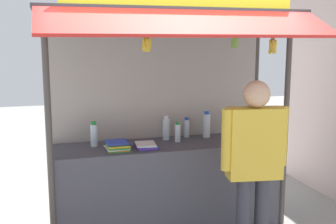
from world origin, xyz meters
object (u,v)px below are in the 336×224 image
at_px(water_bottle_center, 166,128).
at_px(banana_bunch_rightmost, 273,46).
at_px(water_bottle_far_left, 178,133).
at_px(magazine_stack_mid_left, 146,146).
at_px(banana_bunch_inner_right, 147,44).
at_px(vendor_person, 254,155).
at_px(water_bottle_left, 263,125).
at_px(water_bottle_right, 207,125).
at_px(water_bottle_back_left, 94,135).
at_px(banana_bunch_leftmost, 235,41).
at_px(water_bottle_back_right, 187,128).
at_px(magazine_stack_mid_right, 118,146).

relative_size(water_bottle_center, banana_bunch_rightmost, 0.88).
xyz_separation_m(water_bottle_far_left, banana_bunch_rightmost, (0.85, -0.48, 0.94)).
bearing_deg(water_bottle_center, magazine_stack_mid_left, -135.51).
distance_m(banana_bunch_inner_right, vendor_person, 1.43).
distance_m(water_bottle_center, banana_bunch_inner_right, 1.18).
bearing_deg(magazine_stack_mid_left, water_bottle_left, 5.83).
relative_size(water_bottle_far_left, water_bottle_left, 0.79).
bearing_deg(water_bottle_right, water_bottle_back_left, -176.98).
bearing_deg(banana_bunch_leftmost, magazine_stack_mid_left, 158.77).
relative_size(banana_bunch_inner_right, vendor_person, 0.16).
bearing_deg(water_bottle_back_right, magazine_stack_mid_right, -157.64).
distance_m(water_bottle_back_right, banana_bunch_inner_right, 1.33).
xyz_separation_m(water_bottle_back_left, water_bottle_far_left, (0.91, -0.06, -0.02)).
bearing_deg(banana_bunch_inner_right, water_bottle_left, 17.37).
relative_size(water_bottle_far_left, magazine_stack_mid_right, 0.82).
xyz_separation_m(banana_bunch_inner_right, banana_bunch_leftmost, (0.89, -0.00, 0.03)).
bearing_deg(banana_bunch_leftmost, water_bottle_back_right, 111.10).
bearing_deg(water_bottle_back_left, water_bottle_center, 5.69).
relative_size(water_bottle_back_right, water_bottle_left, 0.82).
xyz_separation_m(water_bottle_left, vendor_person, (-0.59, -0.91, -0.07)).
bearing_deg(water_bottle_back_left, vendor_person, -35.92).
xyz_separation_m(water_bottle_back_right, water_bottle_far_left, (-0.17, -0.20, -0.00)).
bearing_deg(water_bottle_far_left, water_bottle_back_right, 48.97).
distance_m(water_bottle_back_left, water_bottle_left, 1.95).
relative_size(magazine_stack_mid_left, vendor_person, 0.16).
height_order(water_bottle_center, magazine_stack_mid_right, water_bottle_center).
height_order(magazine_stack_mid_left, vendor_person, vendor_person).
distance_m(magazine_stack_mid_right, vendor_person, 1.38).
bearing_deg(banana_bunch_leftmost, banana_bunch_inner_right, 179.94).
distance_m(water_bottle_back_right, water_bottle_center, 0.27).
relative_size(water_bottle_far_left, banana_bunch_inner_right, 0.79).
xyz_separation_m(magazine_stack_mid_right, banana_bunch_rightmost, (1.54, -0.32, 1.01)).
distance_m(magazine_stack_mid_left, banana_bunch_rightmost, 1.65).
xyz_separation_m(water_bottle_back_left, water_bottle_right, (1.30, 0.07, 0.02)).
relative_size(water_bottle_center, water_bottle_right, 0.90).
distance_m(magazine_stack_mid_left, banana_bunch_inner_right, 1.09).
bearing_deg(banana_bunch_inner_right, water_bottle_right, 35.81).
xyz_separation_m(magazine_stack_mid_right, magazine_stack_mid_left, (0.29, 0.00, -0.02)).
distance_m(water_bottle_far_left, water_bottle_center, 0.17).
height_order(magazine_stack_mid_right, magazine_stack_mid_left, magazine_stack_mid_right).
distance_m(water_bottle_back_left, vendor_person, 1.68).
bearing_deg(vendor_person, banana_bunch_rightmost, 56.72).
relative_size(water_bottle_center, magazine_stack_mid_left, 0.99).
bearing_deg(water_bottle_center, water_bottle_back_right, 11.46).
distance_m(water_bottle_center, magazine_stack_mid_left, 0.44).
height_order(water_bottle_back_left, water_bottle_right, water_bottle_right).
bearing_deg(water_bottle_right, banana_bunch_leftmost, -86.22).
height_order(water_bottle_back_left, water_bottle_center, water_bottle_center).
height_order(water_bottle_right, magazine_stack_mid_left, water_bottle_right).
bearing_deg(magazine_stack_mid_right, water_bottle_left, 4.87).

